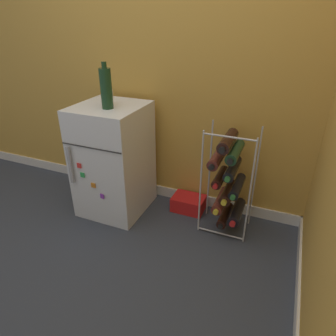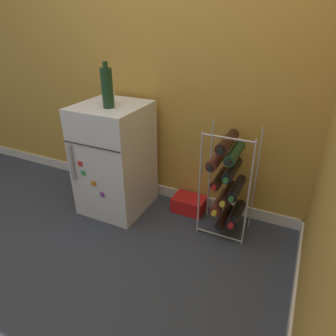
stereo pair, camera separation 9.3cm
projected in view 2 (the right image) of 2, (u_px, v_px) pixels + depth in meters
ground_plane at (152, 238)px, 2.16m from camera, size 14.00×14.00×0.00m
wall_back at (188, 47)px, 2.07m from camera, size 6.95×0.07×2.50m
mini_fridge at (115, 159)px, 2.35m from camera, size 0.49×0.54×0.86m
wine_rack at (228, 182)px, 2.07m from camera, size 0.35×0.33×0.79m
soda_box at (189, 204)px, 2.45m from camera, size 0.26×0.18×0.12m
fridge_top_cup at (110, 96)px, 2.14m from camera, size 0.07×0.07×0.11m
fridge_top_bottle at (107, 88)px, 2.02m from camera, size 0.08×0.08×0.31m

